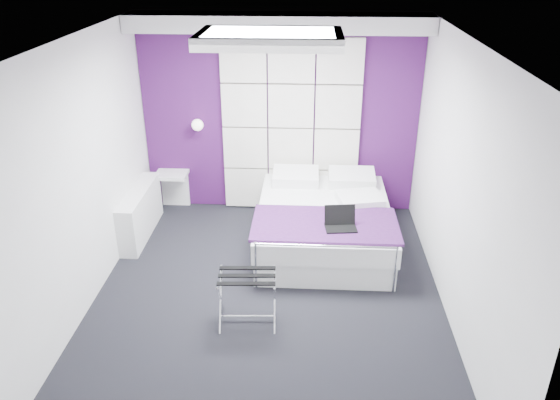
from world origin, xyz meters
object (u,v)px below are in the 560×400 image
nightstand (171,175)px  laptop (341,222)px  wall_lamp (198,124)px  bed (324,223)px  luggage_rack (248,298)px  radiator (140,213)px

nightstand → laptop: laptop is taller
wall_lamp → bed: bearing=-28.6°
wall_lamp → luggage_rack: 2.75m
nightstand → luggage_rack: bearing=-61.7°
radiator → bed: bearing=-3.3°
bed → luggage_rack: (-0.75, -1.53, -0.02)m
wall_lamp → laptop: wall_lamp is taller
radiator → laptop: size_ratio=3.58×
radiator → nightstand: size_ratio=2.84×
bed → luggage_rack: size_ratio=3.59×
radiator → luggage_rack: (1.53, -1.66, -0.03)m
nightstand → luggage_rack: (1.29, -2.38, -0.25)m
wall_lamp → luggage_rack: size_ratio=0.28×
laptop → bed: bearing=99.7°
laptop → radiator: bearing=157.4°
nightstand → laptop: 2.62m
laptop → nightstand: bearing=140.5°
wall_lamp → laptop: 2.39m
bed → nightstand: bed is taller
radiator → laptop: laptop is taller
wall_lamp → radiator: (-0.64, -0.76, -0.92)m
wall_lamp → laptop: (1.80, -1.45, -0.62)m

